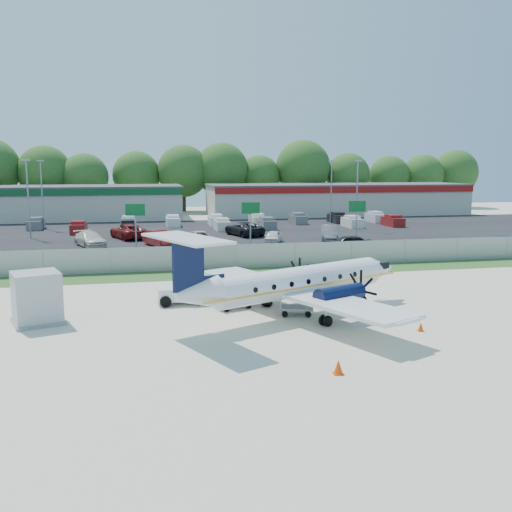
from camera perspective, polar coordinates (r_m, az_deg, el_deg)
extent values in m
plane|color=beige|center=(33.50, 2.11, -5.48)|extent=(170.00, 170.00, 0.00)
cube|color=#2D561E|center=(44.96, -1.57, -1.70)|extent=(170.00, 4.00, 0.02)
cube|color=black|center=(51.75, -2.95, -0.28)|extent=(170.00, 8.00, 0.02)
cube|color=black|center=(72.38, -5.53, 2.37)|extent=(170.00, 32.00, 0.02)
cube|color=gray|center=(46.73, -2.01, -0.06)|extent=(120.00, 0.02, 1.90)
cube|color=gray|center=(46.58, -2.02, 1.13)|extent=(120.00, 0.06, 0.06)
cube|color=gray|center=(46.89, -2.00, -1.21)|extent=(120.00, 0.06, 0.06)
cube|color=beige|center=(95.03, -21.67, 4.87)|extent=(46.00, 12.00, 5.00)
cube|color=#474749|center=(94.91, -21.76, 6.45)|extent=(46.40, 12.40, 0.24)
cube|color=#0F4723|center=(88.93, -22.40, 5.87)|extent=(46.00, 0.20, 1.00)
cube|color=beige|center=(99.58, 8.11, 5.58)|extent=(44.00, 12.00, 5.00)
cube|color=#474749|center=(99.45, 8.14, 7.09)|extent=(44.40, 12.40, 0.24)
cube|color=maroon|center=(93.77, 9.41, 6.56)|extent=(44.00, 0.20, 1.00)
cylinder|color=gray|center=(54.78, -11.93, 2.68)|extent=(0.14, 0.14, 5.00)
cube|color=#0C5923|center=(54.47, -11.99, 4.55)|extent=(1.80, 0.08, 1.10)
cylinder|color=gray|center=(55.84, -0.56, 3.00)|extent=(0.14, 0.14, 5.00)
cube|color=#0C5923|center=(55.54, -0.53, 4.83)|extent=(1.80, 0.08, 1.10)
cylinder|color=gray|center=(58.98, 10.00, 3.18)|extent=(0.14, 0.14, 5.00)
cube|color=#0C5923|center=(58.68, 10.10, 4.92)|extent=(1.80, 0.08, 1.10)
cylinder|color=gray|center=(70.63, -21.81, 5.25)|extent=(0.18, 0.18, 9.00)
cube|color=gray|center=(70.52, -22.03, 8.90)|extent=(0.90, 0.35, 0.18)
cylinder|color=gray|center=(74.94, 10.06, 5.94)|extent=(0.18, 0.18, 9.00)
cube|color=gray|center=(74.84, 10.16, 9.38)|extent=(0.90, 0.35, 0.18)
cylinder|color=gray|center=(80.48, -20.60, 5.71)|extent=(0.18, 0.18, 9.00)
cube|color=gray|center=(80.39, -20.78, 8.91)|extent=(0.90, 0.35, 0.18)
cylinder|color=gray|center=(84.29, 7.53, 6.34)|extent=(0.18, 0.18, 9.00)
cube|color=gray|center=(84.20, 7.59, 9.40)|extent=(0.90, 0.35, 0.18)
cylinder|color=white|center=(32.31, 4.47, -2.54)|extent=(10.88, 6.14, 1.70)
cone|color=white|center=(36.86, 12.26, -1.28)|extent=(2.49, 2.36, 1.70)
cone|color=white|center=(28.44, -5.94, -3.80)|extent=(2.82, 2.50, 1.70)
cube|color=black|center=(36.67, 12.09, -0.83)|extent=(1.21, 1.39, 0.40)
cube|color=white|center=(32.13, 3.85, -3.50)|extent=(9.08, 15.52, 0.20)
cylinder|color=black|center=(30.88, 8.35, -3.84)|extent=(3.17, 2.15, 0.98)
cylinder|color=black|center=(34.68, 2.35, -2.32)|extent=(3.17, 2.15, 0.98)
cube|color=black|center=(27.93, -6.78, -0.87)|extent=(1.61, 0.85, 2.59)
cube|color=white|center=(27.69, -6.99, 1.75)|extent=(4.24, 5.93, 0.13)
cylinder|color=gray|center=(35.73, 10.13, -3.73)|extent=(0.11, 0.11, 1.16)
cylinder|color=black|center=(35.81, 10.12, -4.25)|extent=(0.52, 0.35, 0.50)
cylinder|color=black|center=(30.53, 6.97, -6.43)|extent=(0.67, 0.56, 0.57)
cylinder|color=black|center=(34.37, 1.05, -4.61)|extent=(0.67, 0.56, 0.57)
cube|color=white|center=(35.49, -7.55, -3.67)|extent=(2.97, 1.89, 0.80)
cube|color=white|center=(35.44, -6.65, -2.63)|extent=(1.35, 1.57, 0.57)
cube|color=black|center=(35.51, -5.82, -2.55)|extent=(0.28, 1.27, 0.46)
cylinder|color=black|center=(34.57, -9.04, -4.54)|extent=(0.70, 0.29, 0.69)
cylinder|color=black|center=(36.31, -9.35, -3.89)|extent=(0.70, 0.29, 0.69)
cylinder|color=black|center=(34.84, -5.65, -4.36)|extent=(0.70, 0.29, 0.69)
cylinder|color=black|center=(36.56, -6.12, -3.73)|extent=(0.70, 0.29, 0.69)
cube|color=gray|center=(33.92, -2.33, -4.47)|extent=(2.41, 1.89, 0.13)
cube|color=gray|center=(33.38, -3.84, -4.15)|extent=(0.50, 1.22, 0.63)
cube|color=gray|center=(34.33, -0.87, -3.76)|extent=(0.50, 1.22, 0.63)
cylinder|color=black|center=(33.15, -2.95, -5.30)|extent=(0.40, 0.25, 0.38)
cylinder|color=black|center=(34.14, -3.88, -4.88)|extent=(0.40, 0.25, 0.38)
cylinder|color=black|center=(33.85, -0.75, -4.99)|extent=(0.40, 0.25, 0.38)
cylinder|color=black|center=(34.82, -1.73, -4.59)|extent=(0.40, 0.25, 0.38)
cube|color=gray|center=(32.51, 4.04, -5.18)|extent=(2.07, 1.52, 0.11)
cube|color=gray|center=(32.41, 2.48, -4.70)|extent=(0.33, 1.11, 0.56)
cube|color=gray|center=(32.49, 5.61, -4.71)|extent=(0.33, 1.11, 0.56)
cylinder|color=black|center=(32.05, 2.90, -5.84)|extent=(0.35, 0.19, 0.34)
cylinder|color=black|center=(33.04, 2.86, -5.39)|extent=(0.35, 0.19, 0.34)
cylinder|color=black|center=(32.11, 5.24, -5.85)|extent=(0.35, 0.19, 0.34)
cylinder|color=black|center=(33.10, 5.13, -5.39)|extent=(0.35, 0.19, 0.34)
cube|color=#B5B8BC|center=(32.75, -21.08, -3.92)|extent=(2.93, 2.93, 2.79)
cube|color=gray|center=(33.06, -20.95, -6.12)|extent=(3.16, 3.16, 0.19)
cone|color=#EC4407|center=(30.59, 16.15, -6.81)|extent=(0.31, 0.31, 0.46)
cube|color=#EC4407|center=(30.65, 16.13, -7.20)|extent=(0.33, 0.33, 0.03)
cone|color=#EC4407|center=(23.83, 8.23, -10.92)|extent=(0.40, 0.40, 0.60)
cube|color=#EC4407|center=(23.93, 8.21, -11.56)|extent=(0.43, 0.43, 0.03)
cone|color=#EC4407|center=(41.96, -3.19, -2.07)|extent=(0.41, 0.41, 0.62)
cube|color=#EC4407|center=(42.02, -3.19, -2.47)|extent=(0.44, 0.44, 0.03)
imported|color=navy|center=(50.30, -18.77, -1.04)|extent=(5.12, 2.59, 1.39)
imported|color=black|center=(56.04, 9.06, 0.33)|extent=(5.22, 2.49, 1.72)
imported|color=navy|center=(61.37, 24.01, 0.41)|extent=(5.64, 2.97, 1.51)
imported|color=beige|center=(62.05, -16.23, 0.92)|extent=(4.04, 5.78, 1.55)
imported|color=maroon|center=(60.49, -9.67, 0.95)|extent=(3.38, 5.42, 1.69)
imported|color=beige|center=(61.14, -5.59, 1.12)|extent=(3.35, 5.57, 1.45)
imported|color=silver|center=(62.37, 1.73, 1.32)|extent=(3.00, 4.26, 1.35)
imported|color=#595B5E|center=(65.00, 7.34, 1.56)|extent=(3.25, 5.50, 1.71)
imported|color=maroon|center=(67.52, -12.63, 1.70)|extent=(4.81, 6.72, 1.70)
imported|color=black|center=(68.79, -1.22, 2.05)|extent=(4.58, 6.68, 1.70)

